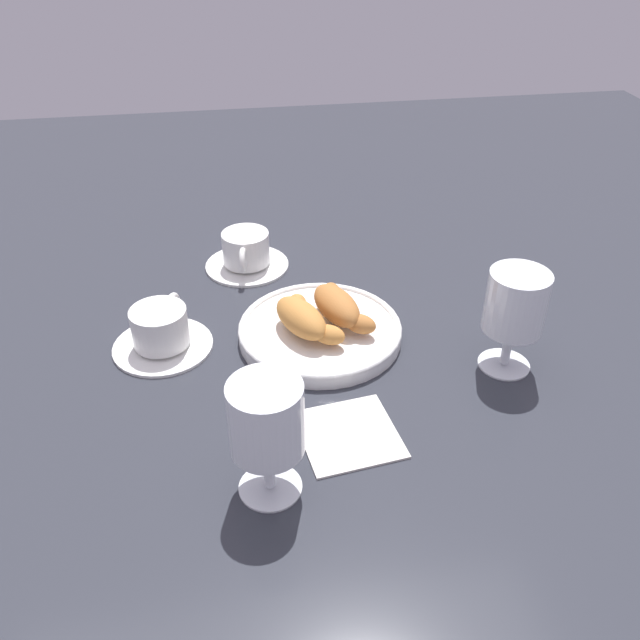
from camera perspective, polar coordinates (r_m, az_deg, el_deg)
ground_plane at (r=0.91m, az=-1.47°, el=-2.66°), size 2.20×2.20×0.00m
pastry_plate at (r=0.92m, az=0.00°, el=-0.91°), size 0.23×0.23×0.02m
croissant_large at (r=0.90m, az=-1.30°, el=0.15°), size 0.12×0.10×0.04m
croissant_small at (r=0.92m, az=1.60°, el=1.21°), size 0.13×0.09×0.04m
coffee_cup_near at (r=0.92m, az=-13.47°, el=-0.95°), size 0.14×0.14×0.06m
coffee_cup_far at (r=1.09m, az=-6.35°, el=5.74°), size 0.14×0.14×0.06m
juice_glass_left at (r=0.66m, az=-4.61°, el=-8.86°), size 0.08×0.08×0.14m
juice_glass_right at (r=0.86m, az=16.42°, el=1.24°), size 0.08×0.08×0.14m
folded_napkin at (r=0.78m, az=2.48°, el=-9.68°), size 0.12×0.12×0.01m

